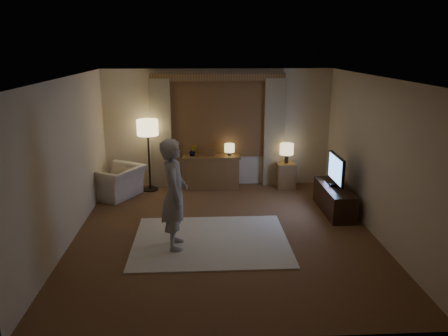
{
  "coord_description": "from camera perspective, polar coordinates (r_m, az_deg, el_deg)",
  "views": [
    {
      "loc": [
        -0.37,
        -6.8,
        3.08
      ],
      "look_at": [
        0.02,
        0.6,
        0.99
      ],
      "focal_mm": 35.0,
      "sensor_mm": 36.0,
      "label": 1
    }
  ],
  "objects": [
    {
      "name": "floor_lamp",
      "position": [
        9.44,
        -9.94,
        4.72
      ],
      "size": [
        0.46,
        0.46,
        1.56
      ],
      "color": "black",
      "rests_on": "floor"
    },
    {
      "name": "table_lamp_side",
      "position": [
        9.69,
        8.19,
        2.39
      ],
      "size": [
        0.3,
        0.3,
        0.44
      ],
      "color": "black",
      "rests_on": "side_table"
    },
    {
      "name": "tv",
      "position": [
        8.43,
        14.46,
        -0.2
      ],
      "size": [
        0.21,
        0.84,
        0.61
      ],
      "color": "black",
      "rests_on": "tv_stand"
    },
    {
      "name": "armchair",
      "position": [
        9.4,
        -13.84,
        -1.77
      ],
      "size": [
        1.25,
        1.3,
        0.65
      ],
      "primitive_type": "imported",
      "rotation": [
        0.0,
        0.0,
        -2.09
      ],
      "color": "beige",
      "rests_on": "floor"
    },
    {
      "name": "person",
      "position": [
        6.72,
        -6.5,
        -3.43
      ],
      "size": [
        0.45,
        0.65,
        1.73
      ],
      "primitive_type": "imported",
      "rotation": [
        0.0,
        0.0,
        1.62
      ],
      "color": "#9F9993",
      "rests_on": "rug"
    },
    {
      "name": "rug",
      "position": [
        7.21,
        -1.72,
        -9.47
      ],
      "size": [
        2.5,
        2.0,
        0.02
      ],
      "primitive_type": "cube",
      "color": "beige",
      "rests_on": "floor"
    },
    {
      "name": "tv_stand",
      "position": [
        8.6,
        14.2,
        -3.96
      ],
      "size": [
        0.45,
        1.4,
        0.5
      ],
      "primitive_type": "cube",
      "color": "black",
      "rests_on": "floor"
    },
    {
      "name": "plant",
      "position": [
        9.56,
        -4.07,
        2.23
      ],
      "size": [
        0.17,
        0.13,
        0.3
      ],
      "primitive_type": "imported",
      "color": "#999999",
      "rests_on": "sideboard"
    },
    {
      "name": "room",
      "position": [
        7.51,
        -0.14,
        2.32
      ],
      "size": [
        5.04,
        5.54,
        2.64
      ],
      "color": "brown",
      "rests_on": "ground"
    },
    {
      "name": "picture_frame",
      "position": [
        9.57,
        -1.67,
        1.97
      ],
      "size": [
        0.16,
        0.02,
        0.2
      ],
      "primitive_type": "cube",
      "color": "brown",
      "rests_on": "sideboard"
    },
    {
      "name": "sideboard",
      "position": [
        9.69,
        -1.65,
        -0.61
      ],
      "size": [
        1.2,
        0.4,
        0.7
      ],
      "primitive_type": "cube",
      "color": "brown",
      "rests_on": "floor"
    },
    {
      "name": "table_lamp_sideboard",
      "position": [
        9.57,
        0.72,
        2.57
      ],
      "size": [
        0.22,
        0.22,
        0.3
      ],
      "color": "black",
      "rests_on": "sideboard"
    },
    {
      "name": "side_table",
      "position": [
        9.84,
        8.06,
        -0.94
      ],
      "size": [
        0.4,
        0.4,
        0.56
      ],
      "primitive_type": "cube",
      "color": "brown",
      "rests_on": "floor"
    }
  ]
}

